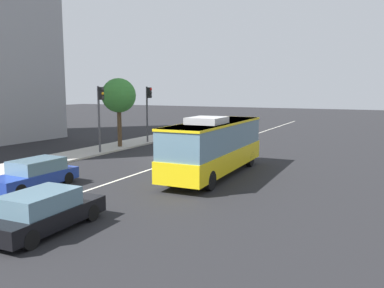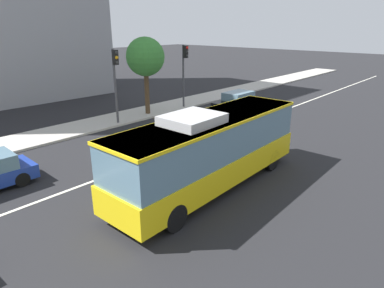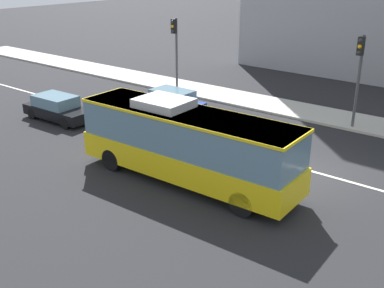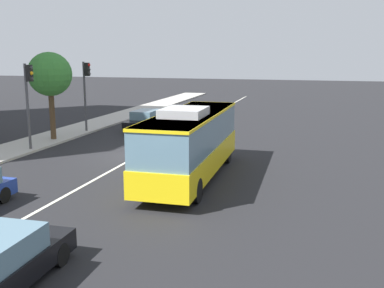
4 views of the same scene
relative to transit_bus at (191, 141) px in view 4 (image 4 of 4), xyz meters
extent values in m
plane|color=black|center=(3.81, 4.24, -1.81)|extent=(160.00, 160.00, 0.00)
cube|color=#B2ADA3|center=(3.81, 12.05, -1.74)|extent=(80.00, 3.17, 0.14)
cube|color=silver|center=(3.81, 4.24, -1.80)|extent=(76.00, 0.16, 0.01)
cube|color=yellow|center=(0.02, 0.00, -0.83)|extent=(10.06, 2.74, 1.10)
cube|color=slate|center=(0.02, 0.00, 0.50)|extent=(9.86, 2.66, 1.58)
cube|color=yellow|center=(0.02, 0.00, 1.23)|extent=(9.96, 2.71, 0.12)
cube|color=#B2B2B2|center=(-1.18, -0.03, 1.47)|extent=(2.24, 1.85, 0.36)
cylinder|color=black|center=(3.40, 1.18, -1.31)|extent=(1.01, 0.32, 1.00)
cylinder|color=black|center=(3.45, -1.02, -1.31)|extent=(1.01, 0.32, 1.00)
cylinder|color=black|center=(-3.40, 1.02, -1.31)|extent=(1.01, 0.32, 1.00)
cylinder|color=black|center=(-3.35, -1.18, -1.31)|extent=(1.01, 0.32, 1.00)
cube|color=black|center=(12.38, 7.32, -1.29)|extent=(4.51, 1.82, 0.60)
cube|color=slate|center=(12.63, 7.32, -0.67)|extent=(2.53, 1.67, 0.64)
cylinder|color=black|center=(10.87, 6.53, -1.49)|extent=(0.64, 0.22, 0.64)
cylinder|color=black|center=(10.88, 8.13, -1.49)|extent=(0.64, 0.22, 0.64)
cylinder|color=black|center=(13.87, 6.51, -1.49)|extent=(0.64, 0.22, 0.64)
cylinder|color=black|center=(13.88, 8.11, -1.49)|extent=(0.64, 0.22, 0.64)
cylinder|color=black|center=(-9.57, 2.59, -1.49)|extent=(0.65, 0.24, 0.64)
cylinder|color=black|center=(-9.51, 0.99, -1.49)|extent=(0.65, 0.24, 0.64)
cylinder|color=black|center=(-5.45, 6.10, -1.49)|extent=(0.64, 0.23, 0.64)
cylinder|color=#47474C|center=(9.89, 10.99, 0.79)|extent=(0.16, 0.16, 5.20)
cube|color=black|center=(9.89, 10.71, 2.84)|extent=(0.32, 0.29, 0.96)
sphere|color=red|center=(9.90, 10.56, 3.16)|extent=(0.22, 0.22, 0.22)
sphere|color=#2D2D2D|center=(9.90, 10.56, 2.84)|extent=(0.22, 0.22, 0.22)
sphere|color=#2D2D2D|center=(9.90, 10.56, 2.52)|extent=(0.22, 0.22, 0.22)
cylinder|color=#47474C|center=(3.14, 10.99, 0.79)|extent=(0.16, 0.16, 5.20)
cube|color=black|center=(3.13, 10.71, 2.84)|extent=(0.33, 0.29, 0.96)
sphere|color=#2D2D2D|center=(3.12, 10.56, 3.16)|extent=(0.22, 0.22, 0.22)
sphere|color=#F9A514|center=(3.12, 10.56, 2.84)|extent=(0.22, 0.22, 0.22)
sphere|color=#2D2D2D|center=(3.12, 10.56, 2.52)|extent=(0.22, 0.22, 0.22)
cylinder|color=#4C3823|center=(6.31, 11.46, -0.12)|extent=(0.36, 0.36, 3.38)
sphere|color=#387F33|center=(6.31, 11.46, 2.64)|extent=(2.87, 2.87, 2.87)
camera|label=1|loc=(-20.84, -8.90, 3.17)|focal=37.08mm
camera|label=2|loc=(-10.18, -8.18, 4.81)|focal=31.12mm
camera|label=3|loc=(11.33, -14.04, 7.03)|focal=43.61mm
camera|label=4|loc=(-19.55, -5.68, 3.94)|focal=41.90mm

